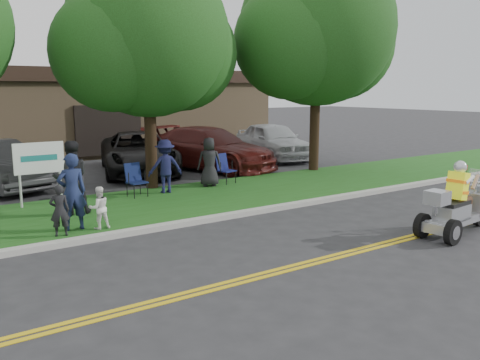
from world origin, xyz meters
TOP-DOWN VIEW (x-y plane):
  - ground at (0.00, 0.00)m, footprint 120.00×120.00m
  - centerline_near at (0.00, -0.58)m, footprint 60.00×0.10m
  - centerline_far at (0.00, -0.42)m, footprint 60.00×0.10m
  - curb at (0.00, 3.05)m, footprint 60.00×0.25m
  - grass_verge at (0.00, 5.20)m, footprint 60.00×4.00m
  - commercial_building at (2.00, 18.98)m, footprint 18.00×8.20m
  - tree_mid at (0.55, 7.23)m, footprint 5.88×4.80m
  - tree_right at (7.06, 7.03)m, footprint 6.86×5.60m
  - business_sign at (-2.90, 6.60)m, footprint 1.25×0.06m
  - trike_scooter at (3.91, -0.89)m, footprint 2.47×0.86m
  - lawn_chair_a at (-0.43, 6.31)m, footprint 0.56×0.57m
  - lawn_chair_b at (2.73, 6.58)m, footprint 0.61×0.62m
  - spectator_adult_left at (-2.91, 3.77)m, footprint 0.63×0.43m
  - spectator_adult_mid at (-2.50, 5.23)m, footprint 0.94×0.78m
  - spectator_chair_a at (0.50, 6.27)m, footprint 1.09×0.73m
  - spectator_chair_b at (2.09, 6.41)m, footprint 0.88×0.76m
  - child_left at (-3.27, 3.46)m, footprint 0.44×0.34m
  - child_right at (-2.42, 3.54)m, footprint 0.46×0.36m
  - parked_car_mid at (1.50, 10.51)m, footprint 4.07×6.02m
  - parked_car_right at (4.16, 9.84)m, footprint 4.03×6.06m
  - parked_car_far_right at (8.00, 10.76)m, footprint 2.79×5.08m

SIDE VIEW (x-z plane):
  - ground at x=0.00m, z-range 0.00..0.00m
  - centerline_near at x=0.00m, z-range 0.00..0.01m
  - centerline_far at x=0.00m, z-range 0.00..0.01m
  - grass_verge at x=0.00m, z-range 0.01..0.11m
  - curb at x=0.00m, z-range 0.00..0.12m
  - trike_scooter at x=3.91m, z-range -0.24..1.37m
  - child_right at x=-2.42m, z-range 0.10..1.03m
  - lawn_chair_a at x=-0.43m, z-range 0.16..1.10m
  - lawn_chair_b at x=2.73m, z-range 0.16..1.11m
  - child_left at x=-3.27m, z-range 0.10..1.18m
  - parked_car_mid at x=1.50m, z-range 0.00..1.53m
  - parked_car_right at x=4.16m, z-range 0.00..1.63m
  - parked_car_far_right at x=8.00m, z-range 0.00..1.64m
  - spectator_chair_b at x=2.09m, z-range 0.10..1.63m
  - spectator_chair_a at x=0.50m, z-range 0.10..1.66m
  - spectator_adult_left at x=-2.91m, z-range 0.10..1.77m
  - spectator_adult_mid at x=-2.50m, z-range 0.10..1.89m
  - business_sign at x=-2.90m, z-range 0.38..2.13m
  - commercial_building at x=2.00m, z-range 0.01..4.01m
  - tree_mid at x=0.55m, z-range 0.91..7.96m
  - tree_right at x=7.06m, z-range 0.99..9.06m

